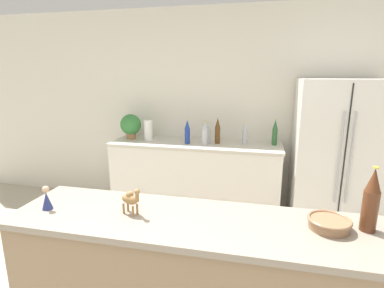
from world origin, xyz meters
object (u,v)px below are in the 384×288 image
at_px(back_bottle_0, 208,134).
at_px(back_bottle_3, 218,131).
at_px(back_bottle_5, 187,132).
at_px(wine_bottle, 371,201).
at_px(fruit_bowl, 329,223).
at_px(potted_plant, 131,125).
at_px(back_bottle_4, 205,133).
at_px(back_bottle_1, 245,133).
at_px(wise_man_figurine_blue, 47,199).
at_px(paper_towel_roll, 148,130).
at_px(camel_figurine, 131,199).
at_px(refrigerator, 336,157).
at_px(back_bottle_2, 275,133).

distance_m(back_bottle_0, back_bottle_3, 0.13).
bearing_deg(back_bottle_5, wine_bottle, -54.44).
bearing_deg(fruit_bowl, potted_plant, 133.78).
bearing_deg(back_bottle_4, back_bottle_3, 36.84).
height_order(potted_plant, back_bottle_1, potted_plant).
bearing_deg(fruit_bowl, wise_man_figurine_blue, -175.57).
relative_size(back_bottle_0, back_bottle_3, 0.75).
distance_m(back_bottle_3, wise_man_figurine_blue, 2.27).
relative_size(potted_plant, paper_towel_roll, 1.27).
xyz_separation_m(back_bottle_4, camel_figurine, (-0.04, -2.01, 0.02)).
distance_m(refrigerator, paper_towel_roll, 2.22).
height_order(back_bottle_2, wise_man_figurine_blue, back_bottle_2).
relative_size(back_bottle_3, wise_man_figurine_blue, 2.32).
distance_m(back_bottle_0, back_bottle_2, 0.79).
bearing_deg(wine_bottle, back_bottle_2, 99.78).
distance_m(refrigerator, potted_plant, 2.47).
height_order(back_bottle_3, wise_man_figurine_blue, back_bottle_3).
bearing_deg(wine_bottle, back_bottle_4, 121.33).
xyz_separation_m(back_bottle_1, back_bottle_2, (0.35, 0.02, 0.02)).
bearing_deg(back_bottle_3, potted_plant, 179.19).
bearing_deg(back_bottle_3, back_bottle_0, -175.16).
bearing_deg(potted_plant, back_bottle_5, -7.64).
xyz_separation_m(potted_plant, back_bottle_5, (0.78, -0.10, -0.04)).
relative_size(back_bottle_0, fruit_bowl, 1.16).
xyz_separation_m(back_bottle_1, wise_man_figurine_blue, (-0.99, -2.21, 0.00)).
distance_m(potted_plant, wise_man_figurine_blue, 2.23).
distance_m(refrigerator, back_bottle_2, 0.70).
relative_size(back_bottle_1, back_bottle_2, 0.88).
height_order(back_bottle_1, wine_bottle, wine_bottle).
distance_m(fruit_bowl, wise_man_figurine_blue, 1.52).
distance_m(potted_plant, back_bottle_5, 0.78).
height_order(back_bottle_1, back_bottle_4, back_bottle_4).
bearing_deg(back_bottle_4, wine_bottle, -58.67).
relative_size(camel_figurine, wise_man_figurine_blue, 1.13).
bearing_deg(refrigerator, camel_figurine, -126.27).
relative_size(refrigerator, wise_man_figurine_blue, 12.23).
xyz_separation_m(back_bottle_4, fruit_bowl, (0.98, -1.94, -0.04)).
distance_m(back_bottle_2, camel_figurine, 2.34).
xyz_separation_m(back_bottle_0, back_bottle_4, (-0.02, -0.10, 0.03)).
xyz_separation_m(back_bottle_4, back_bottle_5, (-0.22, 0.02, 0.00)).
bearing_deg(refrigerator, back_bottle_3, 176.89).
xyz_separation_m(back_bottle_2, wine_bottle, (0.36, -2.08, 0.08)).
bearing_deg(back_bottle_1, back_bottle_5, -169.00).
bearing_deg(fruit_bowl, camel_figurine, -176.05).
relative_size(potted_plant, back_bottle_5, 1.08).
height_order(potted_plant, back_bottle_5, potted_plant).
bearing_deg(back_bottle_3, wise_man_figurine_blue, -107.26).
height_order(back_bottle_4, camel_figurine, back_bottle_4).
bearing_deg(potted_plant, refrigerator, -2.05).
xyz_separation_m(back_bottle_0, back_bottle_2, (0.79, 0.07, 0.03)).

